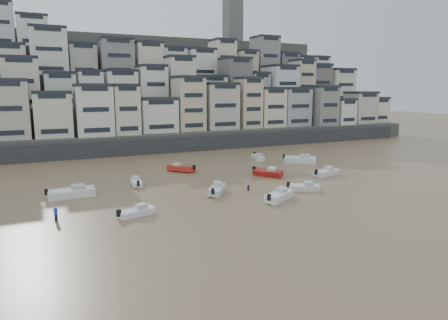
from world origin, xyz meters
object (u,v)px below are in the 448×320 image
boat_b (304,186)px  boat_e (268,172)px  boat_h (181,167)px  boat_j (137,211)px  boat_f (136,181)px  boat_i (258,157)px  boat_k (71,191)px  person_blue (56,214)px  boat_c (217,188)px  boat_a (279,194)px  boat_d (326,171)px  boat_g (300,158)px  person_pink (248,184)px

boat_b → boat_e: boat_e is taller
boat_h → boat_j: (-12.80, -21.73, -0.13)m
boat_f → boat_i: size_ratio=0.85×
boat_e → boat_i: size_ratio=1.00×
boat_h → boat_k: size_ratio=0.85×
person_blue → boat_e: bearing=16.6°
boat_c → boat_h: boat_h is taller
boat_a → person_blue: 27.18m
boat_d → boat_g: bearing=62.6°
boat_f → boat_k: boat_k is taller
boat_a → boat_g: (18.32, 20.88, 0.13)m
boat_b → boat_f: 25.01m
boat_f → boat_j: (-3.29, -14.81, 0.00)m
boat_b → person_blue: (-32.96, 0.46, 0.22)m
boat_d → person_pink: bearing=177.6°
boat_c → person_blue: 21.23m
boat_d → boat_j: 34.87m
boat_e → person_pink: 10.14m
boat_h → boat_k: bearing=77.7°
person_blue → boat_d: bearing=8.3°
boat_d → boat_e: size_ratio=1.03×
boat_b → boat_c: (-12.00, 3.84, 0.09)m
boat_i → boat_k: bearing=-55.0°
boat_e → boat_k: 30.89m
boat_a → boat_k: size_ratio=0.88×
boat_a → boat_d: bearing=0.3°
boat_b → boat_g: size_ratio=0.70×
boat_d → boat_j: size_ratio=1.21×
boat_a → boat_c: (-6.03, 6.55, -0.05)m
boat_f → person_pink: person_pink is taller
boat_j → boat_c: bearing=7.8°
boat_a → boat_i: size_ratio=1.06×
person_pink → boat_e: bearing=43.0°
person_pink → boat_g: bearing=37.0°
boat_c → boat_i: size_ratio=0.99×
boat_e → person_pink: (-7.42, -6.91, 0.13)m
boat_h → boat_a: bearing=153.4°
boat_k → boat_d: bearing=-8.1°
boat_j → person_blue: size_ratio=2.67×
boat_e → boat_j: 27.42m
boat_a → person_blue: bearing=142.3°
person_pink → boat_a: bearing=-79.0°
boat_d → boat_f: 31.33m
boat_e → boat_f: boat_e is taller
boat_f → boat_g: size_ratio=0.69×
person_pink → boat_c: bearing=175.8°
boat_g → boat_j: size_ratio=1.45×
boat_b → boat_i: 25.23m
person_blue → boat_g: bearing=21.3°
boat_k → boat_b: bearing=-21.4°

